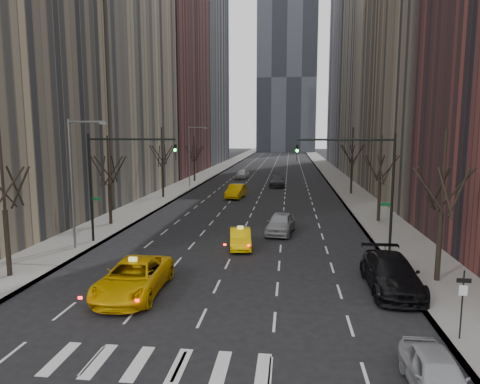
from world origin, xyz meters
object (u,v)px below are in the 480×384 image
(parked_suv_black, at_px, (391,273))
(parked_sedan_silver, at_px, (436,375))
(taxi_suv, at_px, (134,278))
(taxi_sedan, at_px, (240,238))
(silver_sedan_ahead, at_px, (281,223))

(parked_suv_black, bearing_deg, parked_sedan_silver, -94.70)
(taxi_suv, height_order, taxi_sedan, taxi_suv)
(taxi_suv, distance_m, taxi_sedan, 10.46)
(taxi_suv, xyz_separation_m, parked_suv_black, (13.25, 2.14, 0.03))
(parked_sedan_silver, bearing_deg, taxi_sedan, 115.78)
(taxi_suv, height_order, parked_sedan_silver, taxi_suv)
(taxi_sedan, relative_size, parked_sedan_silver, 1.03)
(taxi_sedan, distance_m, silver_sedan_ahead, 5.51)
(taxi_suv, distance_m, parked_suv_black, 13.42)
(parked_suv_black, xyz_separation_m, parked_sedan_silver, (-0.69, -9.26, -0.21))
(taxi_sedan, relative_size, parked_suv_black, 0.68)
(parked_suv_black, distance_m, parked_sedan_silver, 9.29)
(silver_sedan_ahead, xyz_separation_m, parked_sedan_silver, (5.37, -21.36, -0.16))
(taxi_sedan, xyz_separation_m, silver_sedan_ahead, (2.77, 4.76, 0.16))
(taxi_sedan, height_order, parked_suv_black, parked_suv_black)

